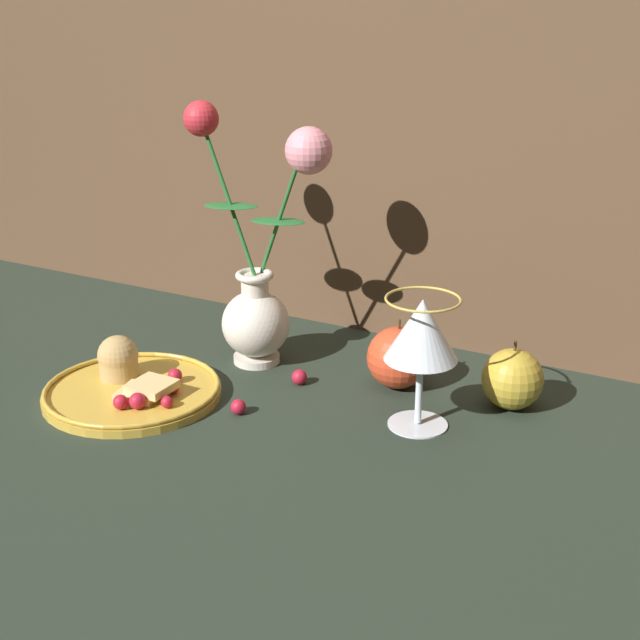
{
  "coord_description": "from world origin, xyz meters",
  "views": [
    {
      "loc": [
        0.49,
        -0.86,
        0.48
      ],
      "look_at": [
        0.01,
        0.02,
        0.1
      ],
      "focal_mm": 50.0,
      "sensor_mm": 36.0,
      "label": 1
    }
  ],
  "objects": [
    {
      "name": "berry_front_center",
      "position": [
        -0.02,
        0.03,
        0.01
      ],
      "size": [
        0.02,
        0.02,
        0.02
      ],
      "primitive_type": "sphere",
      "color": "#AD192D",
      "rests_on": "ground_plane"
    },
    {
      "name": "berry_near_plate",
      "position": [
        -0.05,
        -0.08,
        0.01
      ],
      "size": [
        0.02,
        0.02,
        0.02
      ],
      "primitive_type": "sphere",
      "color": "#AD192D",
      "rests_on": "ground_plane"
    },
    {
      "name": "ground_plane",
      "position": [
        0.0,
        0.0,
        0.0
      ],
      "size": [
        2.4,
        2.4,
        0.0
      ],
      "primitive_type": "plane",
      "color": "#232D23",
      "rests_on": "ground"
    },
    {
      "name": "plate_with_pastries",
      "position": [
        -0.19,
        -0.1,
        0.01
      ],
      "size": [
        0.22,
        0.22,
        0.07
      ],
      "color": "gold",
      "rests_on": "ground_plane"
    },
    {
      "name": "apple_near_glass",
      "position": [
        0.09,
        0.09,
        0.04
      ],
      "size": [
        0.08,
        0.08,
        0.09
      ],
      "color": "#D14223",
      "rests_on": "ground_plane"
    },
    {
      "name": "apple_beside_vase",
      "position": [
        0.23,
        0.1,
        0.04
      ],
      "size": [
        0.07,
        0.07,
        0.09
      ],
      "color": "#B2932D",
      "rests_on": "ground_plane"
    },
    {
      "name": "vase",
      "position": [
        -0.1,
        0.07,
        0.12
      ],
      "size": [
        0.2,
        0.09,
        0.34
      ],
      "color": "silver",
      "rests_on": "ground_plane"
    },
    {
      "name": "wine_glass",
      "position": [
        0.15,
        -0.0,
        0.11
      ],
      "size": [
        0.08,
        0.08,
        0.16
      ],
      "color": "silver",
      "rests_on": "ground_plane"
    }
  ]
}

